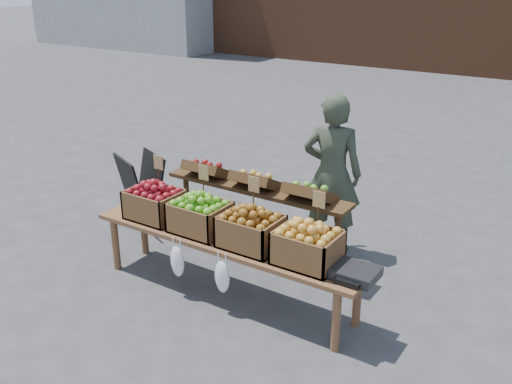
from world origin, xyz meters
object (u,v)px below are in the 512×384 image
Objects in this scene: vendor at (332,174)px; crate_russet_pears at (200,217)px; crate_golden_apples at (155,204)px; crate_red_apples at (251,232)px; chalkboard_sign at (141,191)px; back_table at (256,213)px; display_bench at (226,267)px; crate_green_apples at (308,248)px; weighing_scale at (356,273)px.

vendor reaches higher than crate_russet_pears.
crate_golden_apples is at bearing 180.00° from crate_russet_pears.
crate_golden_apples and crate_red_apples have the same top height.
crate_golden_apples is (0.87, -0.70, 0.28)m from chalkboard_sign.
back_table is (1.55, 0.02, 0.09)m from chalkboard_sign.
crate_russet_pears is at bearing 180.00° from display_bench.
display_bench is at bearing 0.00° from crate_golden_apples.
crate_red_apples is 0.55m from crate_green_apples.
back_table is at bearing 152.71° from weighing_scale.
crate_russet_pears is at bearing -2.53° from chalkboard_sign.
back_table is 4.20× the size of crate_red_apples.
crate_red_apples is at bearing -59.72° from back_table.
weighing_scale is (0.97, 0.00, -0.10)m from crate_red_apples.
crate_golden_apples reaches higher than display_bench.
crate_golden_apples is 1.47× the size of weighing_scale.
crate_golden_apples is (-0.68, -0.72, 0.19)m from back_table.
chalkboard_sign is 1.73× the size of crate_red_apples.
crate_russet_pears is 1.53m from weighing_scale.
crate_red_apples is (0.28, 0.00, 0.42)m from display_bench.
chalkboard_sign is at bearing 164.58° from crate_green_apples.
crate_green_apples is (2.52, -0.70, 0.28)m from chalkboard_sign.
crate_russet_pears and crate_red_apples have the same top height.
crate_red_apples is (1.97, -0.70, 0.28)m from chalkboard_sign.
weighing_scale is (0.43, 0.00, -0.10)m from crate_green_apples.
chalkboard_sign is at bearing 153.94° from crate_russet_pears.
crate_red_apples is (1.10, 0.00, 0.00)m from crate_golden_apples.
back_table is 0.78× the size of display_bench.
crate_russet_pears is at bearing 0.00° from crate_golden_apples.
crate_green_apples reaches higher than weighing_scale.
crate_russet_pears is at bearing 49.53° from vendor.
vendor is at bearing 122.95° from weighing_scale.
vendor is 0.89m from back_table.
crate_golden_apples is 1.00× the size of crate_red_apples.
chalkboard_sign is 1.61m from crate_russet_pears.
vendor is 0.62× the size of display_bench.
crate_red_apples is at bearing 0.00° from crate_russet_pears.
crate_green_apples is at bearing 0.00° from crate_red_apples.
crate_green_apples is at bearing 0.00° from crate_golden_apples.
chalkboard_sign is at bearing 2.55° from vendor.
chalkboard_sign reaches higher than crate_golden_apples.
display_bench is 1.29m from weighing_scale.
weighing_scale reaches higher than display_bench.
crate_russet_pears is at bearing 180.00° from crate_red_apples.
crate_russet_pears is at bearing 180.00° from weighing_scale.
vendor is 4.94× the size of weighing_scale.
vendor is 1.53m from display_bench.
back_table is 0.76m from crate_russet_pears.
crate_russet_pears is 1.10m from crate_green_apples.
vendor is at bearing 108.73° from crate_green_apples.
display_bench is at bearing 180.00° from weighing_scale.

